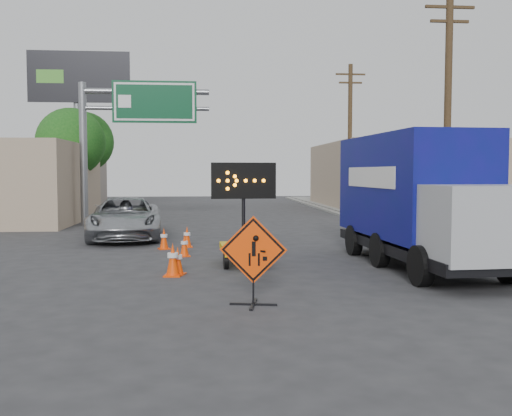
{
  "coord_description": "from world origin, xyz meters",
  "views": [
    {
      "loc": [
        -0.65,
        -9.95,
        2.55
      ],
      "look_at": [
        0.49,
        3.15,
        1.72
      ],
      "focal_mm": 40.0,
      "sensor_mm": 36.0,
      "label": 1
    }
  ],
  "objects": [
    {
      "name": "box_truck",
      "position": [
        5.03,
        4.89,
        1.62
      ],
      "size": [
        2.71,
        7.61,
        3.56
      ],
      "rotation": [
        0.0,
        0.0,
        0.05
      ],
      "color": "black",
      "rests_on": "ground"
    },
    {
      "name": "highway_gantry",
      "position": [
        -4.43,
        17.96,
        5.07
      ],
      "size": [
        6.18,
        0.38,
        6.9
      ],
      "color": "slate",
      "rests_on": "ground"
    },
    {
      "name": "ground",
      "position": [
        0.0,
        0.0,
        0.0
      ],
      "size": [
        100.0,
        100.0,
        0.0
      ],
      "primitive_type": "plane",
      "color": "#2D2D30",
      "rests_on": "ground"
    },
    {
      "name": "tree_left_near",
      "position": [
        -8.0,
        22.0,
        4.16
      ],
      "size": [
        3.71,
        3.71,
        6.03
      ],
      "color": "#49331F",
      "rests_on": "ground"
    },
    {
      "name": "utility_pole_near",
      "position": [
        8.0,
        10.0,
        4.68
      ],
      "size": [
        1.8,
        0.26,
        9.0
      ],
      "color": "#49331F",
      "rests_on": "ground"
    },
    {
      "name": "tree_left_far",
      "position": [
        -9.0,
        30.0,
        4.6
      ],
      "size": [
        4.1,
        4.1,
        6.66
      ],
      "color": "#49331F",
      "rests_on": "ground"
    },
    {
      "name": "building_right_far",
      "position": [
        13.0,
        30.0,
        2.3
      ],
      "size": [
        10.0,
        14.0,
        4.6
      ],
      "primitive_type": "cube",
      "color": "tan",
      "rests_on": "ground"
    },
    {
      "name": "cone_c",
      "position": [
        -1.32,
        7.28,
        0.33
      ],
      "size": [
        0.38,
        0.38,
        0.66
      ],
      "rotation": [
        0.0,
        0.0,
        0.14
      ],
      "color": "#FF4205",
      "rests_on": "ground"
    },
    {
      "name": "cone_b",
      "position": [
        -1.48,
        4.01,
        0.41
      ],
      "size": [
        0.47,
        0.47,
        0.82
      ],
      "rotation": [
        0.0,
        0.0,
        -0.13
      ],
      "color": "#FF4205",
      "rests_on": "ground"
    },
    {
      "name": "storefront_left_far",
      "position": [
        -15.0,
        34.0,
        2.2
      ],
      "size": [
        12.0,
        10.0,
        4.4
      ],
      "primitive_type": "cube",
      "color": "gray",
      "rests_on": "ground"
    },
    {
      "name": "cone_d",
      "position": [
        -2.06,
        8.96,
        0.35
      ],
      "size": [
        0.45,
        0.45,
        0.71
      ],
      "rotation": [
        0.0,
        0.0,
        0.32
      ],
      "color": "#FF4205",
      "rests_on": "ground"
    },
    {
      "name": "utility_pole_far",
      "position": [
        8.0,
        24.0,
        4.68
      ],
      "size": [
        1.8,
        0.26,
        9.0
      ],
      "color": "#49331F",
      "rests_on": "ground"
    },
    {
      "name": "cone_a",
      "position": [
        -1.37,
        4.23,
        0.35
      ],
      "size": [
        0.44,
        0.44,
        0.7
      ],
      "rotation": [
        0.0,
        0.0,
        -0.28
      ],
      "color": "#FF4205",
      "rests_on": "ground"
    },
    {
      "name": "pickup_truck",
      "position": [
        -3.74,
        12.11,
        0.79
      ],
      "size": [
        3.14,
        5.9,
        1.58
      ],
      "primitive_type": "imported",
      "rotation": [
        0.0,
        0.0,
        0.09
      ],
      "color": "#A4A7AB",
      "rests_on": "ground"
    },
    {
      "name": "sidewalk_right",
      "position": [
        9.5,
        15.0,
        0.07
      ],
      "size": [
        4.0,
        60.0,
        0.15
      ],
      "primitive_type": "cube",
      "color": "gray",
      "rests_on": "ground"
    },
    {
      "name": "cone_e",
      "position": [
        -1.32,
        9.4,
        0.36
      ],
      "size": [
        0.39,
        0.39,
        0.71
      ],
      "rotation": [
        0.0,
        0.0,
        0.07
      ],
      "color": "#FF4205",
      "rests_on": "ground"
    },
    {
      "name": "arrow_board",
      "position": [
        0.36,
        5.61,
        0.63
      ],
      "size": [
        1.78,
        2.03,
        2.81
      ],
      "rotation": [
        0.0,
        0.0,
        0.05
      ],
      "color": "gold",
      "rests_on": "ground"
    },
    {
      "name": "curb_right",
      "position": [
        7.2,
        15.0,
        0.06
      ],
      "size": [
        0.4,
        60.0,
        0.12
      ],
      "primitive_type": "cube",
      "color": "gray",
      "rests_on": "ground"
    },
    {
      "name": "billboard",
      "position": [
        -8.35,
        25.87,
        7.35
      ],
      "size": [
        6.1,
        0.54,
        9.85
      ],
      "color": "slate",
      "rests_on": "ground"
    },
    {
      "name": "construction_sign",
      "position": [
        0.23,
        0.79,
        0.91
      ],
      "size": [
        1.28,
        0.91,
        1.72
      ],
      "rotation": [
        0.0,
        0.0,
        -0.19
      ],
      "color": "black",
      "rests_on": "ground"
    }
  ]
}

